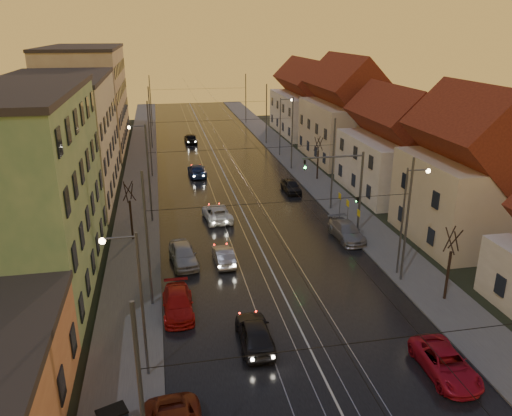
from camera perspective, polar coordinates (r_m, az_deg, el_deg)
ground at (r=27.04m, az=7.85°, el=-18.85°), size 160.00×160.00×0.00m
road at (r=62.56m, az=-3.85°, el=4.27°), size 16.00×120.00×0.04m
sidewalk_left at (r=62.16m, az=-13.04°, el=3.74°), size 4.00×120.00×0.15m
sidewalk_right at (r=64.50m, az=5.02°, el=4.77°), size 4.00×120.00×0.15m
tram_rail_0 at (r=62.33m, az=-5.86°, el=4.18°), size 0.06×120.00×0.03m
tram_rail_1 at (r=62.47m, az=-4.55°, el=4.26°), size 0.06×120.00×0.03m
tram_rail_2 at (r=62.65m, az=-3.15°, el=4.34°), size 0.06×120.00×0.03m
tram_rail_3 at (r=62.85m, az=-1.85°, el=4.41°), size 0.06×120.00×0.03m
apartment_left_1 at (r=36.75m, az=-26.45°, el=1.42°), size 10.00×18.00×13.00m
apartment_left_2 at (r=55.79m, az=-21.42°, el=7.34°), size 10.00×20.00×12.00m
apartment_left_3 at (r=79.06m, az=-18.70°, el=11.75°), size 10.00×24.00×14.00m
house_right_1 at (r=44.02m, az=23.18°, el=3.27°), size 8.67×10.20×10.80m
house_right_2 at (r=55.05m, az=15.70°, el=6.36°), size 9.18×12.24×9.20m
house_right_3 at (r=68.28m, az=10.22°, el=10.30°), size 9.18×14.28×11.50m
house_right_4 at (r=85.23m, az=5.83°, el=11.86°), size 9.18×16.32×10.00m
catenary_pole_l_1 at (r=31.35m, az=-12.31°, el=-3.77°), size 0.16×0.16×9.00m
catenary_pole_r_1 at (r=35.20m, az=16.87°, el=-1.52°), size 0.16×0.16×9.00m
catenary_pole_l_2 at (r=45.52m, az=-12.14°, el=3.72°), size 0.16×0.16×9.00m
catenary_pole_r_2 at (r=48.25m, az=8.77°, el=4.85°), size 0.16×0.16×9.00m
catenary_pole_l_3 at (r=60.09m, az=-12.05°, el=7.62°), size 0.16×0.16×9.00m
catenary_pole_r_3 at (r=62.18m, az=4.15°, el=8.41°), size 0.16×0.16×9.00m
catenary_pole_l_4 at (r=74.83m, az=-11.99°, el=10.00°), size 0.16×0.16×9.00m
catenary_pole_r_4 at (r=76.52m, az=1.19°, el=10.63°), size 0.16×0.16×9.00m
catenary_pole_l_5 at (r=92.63m, az=-11.95°, el=11.84°), size 0.16×0.16×9.00m
catenary_pole_r_5 at (r=94.00m, az=-1.18°, el=12.37°), size 0.16×0.16×9.00m
street_lamp_0 at (r=24.92m, az=-13.70°, el=-9.40°), size 1.75×0.32×8.00m
street_lamp_1 at (r=36.12m, az=16.92°, el=-0.33°), size 1.75×0.32×8.00m
street_lamp_2 at (r=51.24m, az=-12.69°, el=5.93°), size 1.75×0.32×8.00m
street_lamp_3 at (r=68.89m, az=3.04°, el=9.89°), size 1.75×0.32×8.00m
traffic_light_mast at (r=42.62m, az=10.68°, el=2.86°), size 5.30×0.32×7.20m
bare_tree_0 at (r=42.40m, az=-14.13°, el=-0.51°), size 1.09×1.09×5.11m
bare_tree_1 at (r=34.39m, az=21.19°, el=-6.22°), size 1.09×1.09×5.11m
bare_tree_2 at (r=58.47m, az=7.08°, el=5.55°), size 1.09×1.09×5.11m
driving_car_0 at (r=28.76m, az=-0.13°, el=-14.07°), size 1.90×4.56×1.54m
driving_car_1 at (r=37.91m, az=-3.73°, el=-5.45°), size 1.48×3.88×1.26m
driving_car_2 at (r=46.31m, az=-4.49°, el=-0.58°), size 2.66×5.06×1.36m
driving_car_3 at (r=60.48m, az=-6.75°, el=4.30°), size 2.11×4.95×1.42m
driving_car_4 at (r=78.35m, az=-7.46°, el=7.90°), size 1.92×4.50×1.52m
parked_left_2 at (r=32.02m, az=-8.91°, el=-10.71°), size 1.88×4.58×1.33m
parked_left_3 at (r=38.10m, az=-8.32°, el=-5.26°), size 2.33×4.74×1.56m
parked_right_0 at (r=28.48m, az=20.83°, el=-16.25°), size 2.27×4.73×1.30m
parked_right_1 at (r=42.71m, az=10.33°, el=-2.62°), size 2.16×4.96×1.42m
parked_right_2 at (r=54.20m, az=4.02°, el=2.52°), size 1.69×4.05×1.37m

